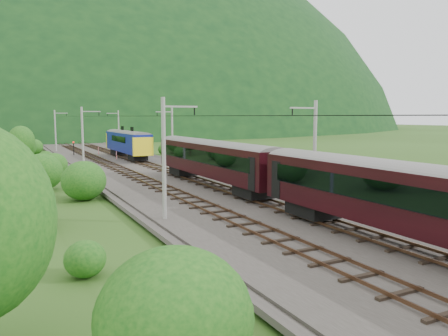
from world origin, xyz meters
name	(u,v)px	position (x,y,z in m)	size (l,w,h in m)	color
ground	(246,213)	(0.00, 0.00, 0.00)	(600.00, 600.00, 0.00)	#2C4A17
railbed	(192,191)	(0.00, 10.00, 0.15)	(14.00, 220.00, 0.30)	#38332D
track_left	(168,190)	(-2.40, 10.00, 0.37)	(2.40, 220.00, 0.27)	brown
track_right	(215,187)	(2.40, 10.00, 0.37)	(2.40, 220.00, 0.27)	brown
catenary_left	(83,136)	(-6.12, 32.00, 4.50)	(2.54, 192.28, 8.00)	gray
catenary_right	(172,134)	(6.12, 32.00, 4.50)	(2.54, 192.28, 8.00)	gray
overhead_wires	(192,116)	(0.00, 10.00, 7.10)	(4.83, 198.00, 0.03)	black
mountain_main	(30,128)	(0.00, 260.00, 0.00)	(504.00, 360.00, 244.00)	black
train	(410,188)	(2.40, -12.22, 3.52)	(2.98, 120.74, 5.17)	black
hazard_post_near	(98,151)	(-0.29, 52.49, 0.99)	(0.15, 0.15, 1.37)	red
hazard_post_far	(117,155)	(0.47, 42.02, 0.94)	(0.14, 0.14, 1.28)	red
signal	(74,147)	(-4.40, 53.37, 1.69)	(0.26, 0.26, 2.37)	black
vegetation_left	(17,164)	(-14.41, 18.42, 2.55)	(13.74, 150.89, 7.01)	#154C14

